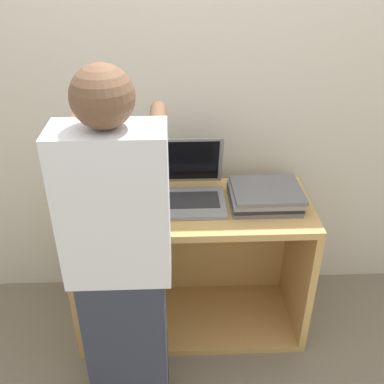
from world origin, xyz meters
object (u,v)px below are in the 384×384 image
laptop_stack_left (117,201)px  laptop_stack_right (265,196)px  laptop_open (191,189)px  person (121,266)px

laptop_stack_left → laptop_stack_right: laptop_stack_right is taller
laptop_open → person: size_ratio=0.22×
laptop_stack_left → person: person is taller
laptop_open → laptop_stack_right: 0.36m
laptop_open → laptop_stack_left: (-0.36, -0.06, -0.03)m
laptop_stack_left → person: 0.48m
laptop_open → person: (-0.30, -0.53, -0.04)m
laptop_open → person: 0.61m
laptop_stack_right → person: 0.81m
laptop_open → person: person is taller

